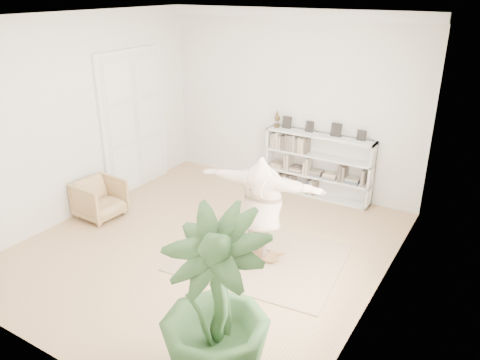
{
  "coord_description": "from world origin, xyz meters",
  "views": [
    {
      "loc": [
        3.98,
        -5.46,
        4.02
      ],
      "look_at": [
        0.39,
        0.4,
        1.12
      ],
      "focal_mm": 35.0,
      "sensor_mm": 36.0,
      "label": 1
    }
  ],
  "objects_px": {
    "bookshelf": "(318,166)",
    "houseplant": "(215,306)",
    "armchair": "(100,199)",
    "rocker_board": "(260,254)",
    "person": "(261,205)"
  },
  "relations": [
    {
      "from": "bookshelf",
      "to": "armchair",
      "type": "relative_size",
      "value": 2.82
    },
    {
      "from": "armchair",
      "to": "houseplant",
      "type": "xyz_separation_m",
      "value": [
        4.06,
        -2.16,
        0.67
      ]
    },
    {
      "from": "armchair",
      "to": "person",
      "type": "relative_size",
      "value": 0.39
    },
    {
      "from": "bookshelf",
      "to": "houseplant",
      "type": "relative_size",
      "value": 1.07
    },
    {
      "from": "rocker_board",
      "to": "armchair",
      "type": "bearing_deg",
      "value": 179.17
    },
    {
      "from": "rocker_board",
      "to": "person",
      "type": "xyz_separation_m",
      "value": [
        0.0,
        0.0,
        0.87
      ]
    },
    {
      "from": "bookshelf",
      "to": "houseplant",
      "type": "xyz_separation_m",
      "value": [
        1.02,
        -5.14,
        0.39
      ]
    },
    {
      "from": "person",
      "to": "bookshelf",
      "type": "bearing_deg",
      "value": -91.77
    },
    {
      "from": "bookshelf",
      "to": "person",
      "type": "height_order",
      "value": "person"
    },
    {
      "from": "rocker_board",
      "to": "houseplant",
      "type": "bearing_deg",
      "value": -77.33
    },
    {
      "from": "rocker_board",
      "to": "houseplant",
      "type": "relative_size",
      "value": 0.25
    },
    {
      "from": "armchair",
      "to": "houseplant",
      "type": "bearing_deg",
      "value": -114.95
    },
    {
      "from": "armchair",
      "to": "houseplant",
      "type": "height_order",
      "value": "houseplant"
    },
    {
      "from": "bookshelf",
      "to": "armchair",
      "type": "height_order",
      "value": "bookshelf"
    },
    {
      "from": "rocker_board",
      "to": "person",
      "type": "bearing_deg",
      "value": 8.15
    }
  ]
}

